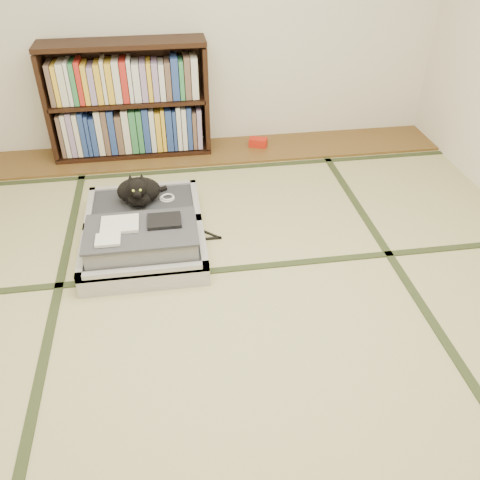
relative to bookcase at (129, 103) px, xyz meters
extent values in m
plane|color=tan|center=(0.59, -2.07, -0.45)|extent=(4.50, 4.50, 0.00)
cube|color=brown|center=(0.59, -0.07, -0.44)|extent=(4.00, 0.50, 0.02)
cube|color=red|center=(1.05, -0.04, -0.40)|extent=(0.17, 0.14, 0.07)
cube|color=#2D381E|center=(-0.41, -2.07, -0.45)|extent=(0.05, 4.50, 0.01)
cube|color=#2D381E|center=(1.59, -2.07, -0.45)|extent=(0.05, 4.50, 0.01)
cube|color=#2D381E|center=(0.59, -1.67, -0.45)|extent=(4.00, 0.05, 0.01)
cube|color=#2D381E|center=(0.59, -0.37, -0.45)|extent=(4.00, 0.05, 0.01)
cube|color=black|center=(-0.62, 0.00, 0.02)|extent=(0.04, 0.29, 0.82)
cube|color=black|center=(0.62, 0.00, 0.02)|extent=(0.04, 0.29, 0.82)
cube|color=black|center=(0.00, 0.00, -0.42)|extent=(1.27, 0.29, 0.04)
cube|color=black|center=(0.00, 0.00, 0.46)|extent=(1.27, 0.29, 0.04)
cube|color=black|center=(0.00, 0.00, 0.02)|extent=(1.21, 0.29, 0.03)
cube|color=black|center=(0.00, 0.14, 0.02)|extent=(1.27, 0.02, 0.82)
cube|color=gray|center=(0.00, -0.02, -0.20)|extent=(1.14, 0.20, 0.34)
cube|color=gray|center=(0.00, -0.02, 0.21)|extent=(1.14, 0.20, 0.31)
cube|color=#BBBABF|center=(0.08, -1.55, -0.39)|extent=(0.74, 0.49, 0.13)
cube|color=#2B2C32|center=(0.08, -1.55, -0.35)|extent=(0.66, 0.41, 0.10)
cube|color=#BBBABF|center=(0.08, -1.78, -0.32)|extent=(0.74, 0.04, 0.05)
cube|color=#BBBABF|center=(0.08, -1.33, -0.32)|extent=(0.74, 0.04, 0.05)
cube|color=#BBBABF|center=(-0.27, -1.55, -0.32)|extent=(0.04, 0.49, 0.05)
cube|color=#BBBABF|center=(0.44, -1.55, -0.32)|extent=(0.04, 0.49, 0.05)
cube|color=#BBBABF|center=(0.08, -1.06, -0.39)|extent=(0.74, 0.49, 0.13)
cube|color=#2B2C32|center=(0.08, -1.06, -0.35)|extent=(0.66, 0.41, 0.10)
cube|color=#BBBABF|center=(0.08, -1.29, -0.32)|extent=(0.74, 0.04, 0.05)
cube|color=#BBBABF|center=(0.08, -0.83, -0.32)|extent=(0.74, 0.04, 0.05)
cube|color=#BBBABF|center=(-0.27, -1.06, -0.32)|extent=(0.04, 0.49, 0.05)
cube|color=#BBBABF|center=(0.44, -1.06, -0.32)|extent=(0.04, 0.49, 0.05)
cylinder|color=black|center=(0.08, -1.31, -0.31)|extent=(0.67, 0.02, 0.02)
cube|color=gray|center=(0.08, -1.55, -0.26)|extent=(0.63, 0.39, 0.13)
cube|color=#3B3D44|center=(0.08, -1.55, -0.19)|extent=(0.65, 0.41, 0.01)
cube|color=silver|center=(-0.03, -1.50, -0.17)|extent=(0.22, 0.18, 0.02)
cube|color=black|center=(0.22, -1.50, -0.17)|extent=(0.20, 0.16, 0.02)
cube|color=silver|center=(-0.09, -1.65, -0.17)|extent=(0.14, 0.12, 0.02)
cube|color=white|center=(-0.13, -1.79, -0.38)|extent=(0.06, 0.01, 0.04)
cube|color=white|center=(-0.01, -1.79, -0.39)|extent=(0.05, 0.01, 0.03)
cube|color=orange|center=(0.33, -1.79, -0.38)|extent=(0.05, 0.01, 0.03)
cube|color=#197F33|center=(0.26, -1.79, -0.36)|extent=(0.04, 0.01, 0.03)
ellipsoid|color=black|center=(0.06, -1.04, -0.22)|extent=(0.29, 0.19, 0.18)
ellipsoid|color=black|center=(0.06, -1.12, -0.24)|extent=(0.14, 0.10, 0.10)
ellipsoid|color=black|center=(0.06, -1.15, -0.13)|extent=(0.12, 0.11, 0.12)
sphere|color=black|center=(0.06, -1.20, -0.15)|extent=(0.06, 0.06, 0.06)
cone|color=black|center=(0.03, -1.13, -0.07)|extent=(0.04, 0.05, 0.06)
cone|color=black|center=(0.10, -1.13, -0.07)|extent=(0.04, 0.05, 0.06)
sphere|color=#A5BF33|center=(0.04, -1.20, -0.13)|extent=(0.02, 0.02, 0.02)
sphere|color=#A5BF33|center=(0.09, -1.20, -0.13)|extent=(0.02, 0.02, 0.02)
cylinder|color=black|center=(0.16, -0.95, -0.29)|extent=(0.17, 0.10, 0.03)
torus|color=white|center=(0.24, -1.02, -0.30)|extent=(0.10, 0.10, 0.01)
torus|color=white|center=(0.25, -1.03, -0.29)|extent=(0.09, 0.09, 0.01)
cube|color=black|center=(0.40, -1.34, -0.44)|extent=(0.35, 0.02, 0.01)
cube|color=black|center=(0.29, -1.29, -0.44)|extent=(0.16, 0.09, 0.01)
cube|color=black|center=(0.51, -1.29, -0.44)|extent=(0.14, 0.13, 0.01)
cylinder|color=black|center=(0.40, -1.22, -0.44)|extent=(0.02, 0.06, 0.01)
camera|label=1|loc=(0.29, -4.03, 1.47)|focal=38.00mm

